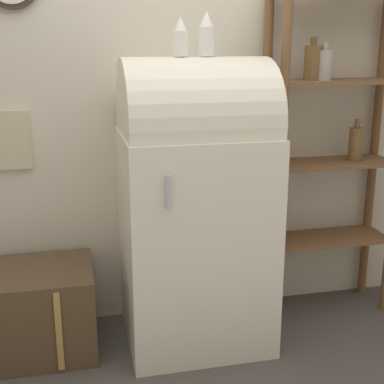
# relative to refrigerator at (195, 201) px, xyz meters

# --- Properties ---
(ground_plane) EXTENTS (12.00, 12.00, 0.00)m
(ground_plane) POSITION_rel_refrigerator_xyz_m (0.00, -0.23, -0.77)
(ground_plane) COLOR #4C4742
(wall_back) EXTENTS (7.00, 0.09, 2.70)m
(wall_back) POSITION_rel_refrigerator_xyz_m (-0.01, 0.35, 0.58)
(wall_back) COLOR beige
(wall_back) RESTS_ON ground_plane
(refrigerator) EXTENTS (0.74, 0.68, 1.49)m
(refrigerator) POSITION_rel_refrigerator_xyz_m (0.00, 0.00, 0.00)
(refrigerator) COLOR silver
(refrigerator) RESTS_ON ground_plane
(suitcase_trunk) EXTENTS (0.79, 0.49, 0.45)m
(suitcase_trunk) POSITION_rel_refrigerator_xyz_m (-0.93, 0.04, -0.55)
(suitcase_trunk) COLOR brown
(suitcase_trunk) RESTS_ON ground_plane
(shelf_unit) EXTENTS (0.75, 0.30, 1.81)m
(shelf_unit) POSITION_rel_refrigerator_xyz_m (0.82, 0.15, 0.27)
(shelf_unit) COLOR brown
(shelf_unit) RESTS_ON ground_plane
(vase_left) EXTENTS (0.07, 0.07, 0.18)m
(vase_left) POSITION_rel_refrigerator_xyz_m (-0.07, -0.00, 0.80)
(vase_left) COLOR white
(vase_left) RESTS_ON refrigerator
(vase_center) EXTENTS (0.08, 0.08, 0.21)m
(vase_center) POSITION_rel_refrigerator_xyz_m (0.06, 0.01, 0.82)
(vase_center) COLOR white
(vase_center) RESTS_ON refrigerator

